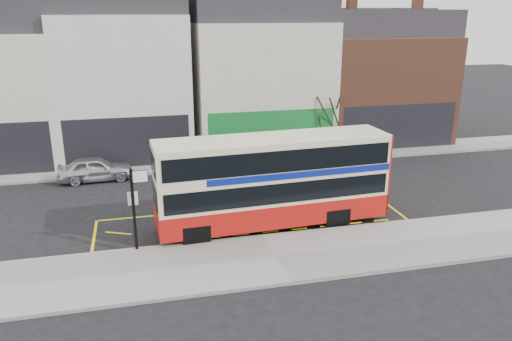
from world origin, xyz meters
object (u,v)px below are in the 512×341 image
object	(u,v)px
car_silver	(96,169)
car_white	(349,157)
bus_stop_post	(135,202)
car_grey	(254,160)
double_decker_bus	(274,180)
street_tree_right	(327,103)

from	to	relation	value
car_silver	car_white	distance (m)	15.08
bus_stop_post	car_grey	bearing A→B (deg)	48.53
car_grey	car_white	size ratio (longest dim) A/B	1.07
double_decker_bus	street_tree_right	world-z (taller)	street_tree_right
double_decker_bus	car_silver	size ratio (longest dim) A/B	2.53
bus_stop_post	car_white	distance (m)	15.62
street_tree_right	car_grey	bearing A→B (deg)	-155.04
car_silver	bus_stop_post	bearing A→B (deg)	-170.38
double_decker_bus	car_white	xyz separation A→B (m)	(6.92, 7.49, -1.53)
double_decker_bus	car_white	world-z (taller)	double_decker_bus
bus_stop_post	street_tree_right	size ratio (longest dim) A/B	0.65
double_decker_bus	bus_stop_post	size ratio (longest dim) A/B	3.09
double_decker_bus	car_white	distance (m)	10.31
double_decker_bus	car_grey	size ratio (longest dim) A/B	2.27
double_decker_bus	car_silver	distance (m)	11.75
bus_stop_post	car_grey	world-z (taller)	bus_stop_post
bus_stop_post	car_silver	world-z (taller)	bus_stop_post
car_silver	double_decker_bus	bearing A→B (deg)	-139.05
street_tree_right	bus_stop_post	bearing A→B (deg)	-137.06
car_grey	car_white	distance (m)	6.01
double_decker_bus	car_grey	distance (m)	7.89
double_decker_bus	bus_stop_post	xyz separation A→B (m)	(-5.93, -1.24, -0.01)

